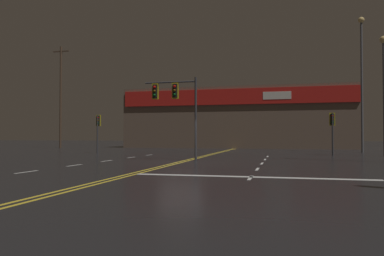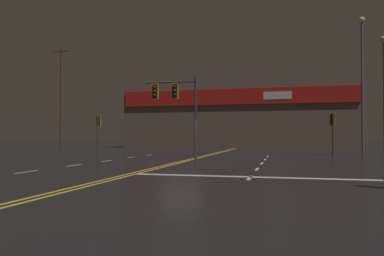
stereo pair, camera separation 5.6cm
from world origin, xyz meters
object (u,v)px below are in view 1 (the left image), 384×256
(traffic_signal_median, at_px, (174,98))
(streetlight_median_approach, at_px, (362,69))
(traffic_signal_corner_northwest, at_px, (98,125))
(streetlight_near_right, at_px, (384,79))
(traffic_signal_corner_northeast, at_px, (332,124))

(traffic_signal_median, xyz_separation_m, streetlight_median_approach, (13.48, 14.67, 3.81))
(traffic_signal_corner_northwest, xyz_separation_m, streetlight_near_right, (23.13, 0.17, 3.28))
(traffic_signal_median, bearing_deg, traffic_signal_corner_northwest, 139.64)
(streetlight_median_approach, bearing_deg, traffic_signal_corner_northeast, -117.61)
(streetlight_near_right, bearing_deg, traffic_signal_corner_northeast, 176.99)
(traffic_signal_corner_northwest, relative_size, streetlight_median_approach, 0.27)
(traffic_signal_median, height_order, traffic_signal_corner_northeast, traffic_signal_median)
(traffic_signal_median, bearing_deg, streetlight_median_approach, 47.42)
(traffic_signal_median, height_order, streetlight_near_right, streetlight_near_right)
(traffic_signal_corner_northeast, relative_size, streetlight_median_approach, 0.26)
(traffic_signal_corner_northwest, height_order, streetlight_near_right, streetlight_near_right)
(traffic_signal_median, xyz_separation_m, traffic_signal_corner_northeast, (10.16, 8.31, -1.41))
(traffic_signal_corner_northwest, relative_size, streetlight_near_right, 0.38)
(traffic_signal_median, distance_m, streetlight_median_approach, 20.29)
(streetlight_near_right, bearing_deg, traffic_signal_median, -149.47)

